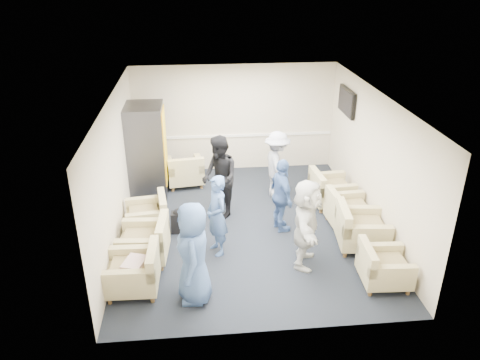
{
  "coord_description": "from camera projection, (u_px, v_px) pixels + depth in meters",
  "views": [
    {
      "loc": [
        -0.96,
        -8.19,
        4.92
      ],
      "look_at": [
        -0.14,
        0.2,
        0.96
      ],
      "focal_mm": 35.0,
      "sensor_mm": 36.0,
      "label": 1
    }
  ],
  "objects": [
    {
      "name": "back_wall",
      "position": [
        234.0,
        118.0,
        11.69
      ],
      "size": [
        5.0,
        0.02,
        2.7
      ],
      "primitive_type": "cube",
      "color": "beige",
      "rests_on": "floor"
    },
    {
      "name": "right_wall",
      "position": [
        374.0,
        161.0,
        9.21
      ],
      "size": [
        0.02,
        6.0,
        2.7
      ],
      "primitive_type": "cube",
      "color": "beige",
      "rests_on": "floor"
    },
    {
      "name": "armchair_left_far",
      "position": [
        149.0,
        216.0,
        9.29
      ],
      "size": [
        0.89,
        0.89,
        0.64
      ],
      "rotation": [
        0.0,
        0.0,
        -1.44
      ],
      "color": "tan",
      "rests_on": "floor"
    },
    {
      "name": "tv",
      "position": [
        347.0,
        102.0,
        10.53
      ],
      "size": [
        0.1,
        1.0,
        0.58
      ],
      "color": "black",
      "rests_on": "right_wall"
    },
    {
      "name": "armchair_corner",
      "position": [
        185.0,
        172.0,
        11.19
      ],
      "size": [
        0.94,
        0.94,
        0.67
      ],
      "rotation": [
        0.0,
        0.0,
        3.27
      ],
      "color": "tan",
      "rests_on": "floor"
    },
    {
      "name": "armchair_left_mid",
      "position": [
        147.0,
        243.0,
        8.37
      ],
      "size": [
        0.91,
        0.91,
        0.68
      ],
      "rotation": [
        0.0,
        0.0,
        -1.64
      ],
      "color": "tan",
      "rests_on": "floor"
    },
    {
      "name": "floor",
      "position": [
        248.0,
        226.0,
        9.56
      ],
      "size": [
        6.0,
        6.0,
        0.0
      ],
      "primitive_type": "plane",
      "color": "black",
      "rests_on": "ground"
    },
    {
      "name": "vending_machine",
      "position": [
        147.0,
        150.0,
        10.54
      ],
      "size": [
        0.85,
        0.99,
        2.09
      ],
      "color": "#47484F",
      "rests_on": "floor"
    },
    {
      "name": "person_mid_left",
      "position": [
        217.0,
        216.0,
        8.41
      ],
      "size": [
        0.55,
        0.65,
        1.53
      ],
      "primitive_type": "imported",
      "rotation": [
        0.0,
        0.0,
        -1.19
      ],
      "color": "#405F9B",
      "rests_on": "floor"
    },
    {
      "name": "ceiling",
      "position": [
        249.0,
        97.0,
        8.41
      ],
      "size": [
        6.0,
        6.0,
        0.0
      ],
      "primitive_type": "plane",
      "rotation": [
        3.14,
        0.0,
        0.0
      ],
      "color": "white",
      "rests_on": "back_wall"
    },
    {
      "name": "left_wall",
      "position": [
        116.0,
        171.0,
        8.76
      ],
      "size": [
        0.02,
        6.0,
        2.7
      ],
      "primitive_type": "cube",
      "color": "beige",
      "rests_on": "floor"
    },
    {
      "name": "person_front_right",
      "position": [
        306.0,
        223.0,
        8.05
      ],
      "size": [
        0.92,
        1.59,
        1.63
      ],
      "primitive_type": "imported",
      "rotation": [
        0.0,
        0.0,
        1.26
      ],
      "color": "silver",
      "rests_on": "floor"
    },
    {
      "name": "backpack",
      "position": [
        179.0,
        220.0,
        9.26
      ],
      "size": [
        0.31,
        0.23,
        0.52
      ],
      "rotation": [
        0.0,
        0.0,
        -0.06
      ],
      "color": "black",
      "rests_on": "floor"
    },
    {
      "name": "armchair_right_midnear",
      "position": [
        359.0,
        230.0,
        8.75
      ],
      "size": [
        0.98,
        0.98,
        0.71
      ],
      "rotation": [
        0.0,
        0.0,
        1.46
      ],
      "color": "tan",
      "rests_on": "floor"
    },
    {
      "name": "chair_rail",
      "position": [
        235.0,
        136.0,
        11.86
      ],
      "size": [
        4.98,
        0.04,
        0.06
      ],
      "primitive_type": "cube",
      "color": "white",
      "rests_on": "back_wall"
    },
    {
      "name": "front_wall",
      "position": [
        273.0,
        254.0,
        6.28
      ],
      "size": [
        5.0,
        0.02,
        2.7
      ],
      "primitive_type": "cube",
      "color": "beige",
      "rests_on": "floor"
    },
    {
      "name": "armchair_right_far",
      "position": [
        329.0,
        191.0,
        10.29
      ],
      "size": [
        0.91,
        0.91,
        0.67
      ],
      "rotation": [
        0.0,
        0.0,
        1.65
      ],
      "color": "tan",
      "rests_on": "floor"
    },
    {
      "name": "armchair_right_midfar",
      "position": [
        347.0,
        212.0,
        9.42
      ],
      "size": [
        0.88,
        0.88,
        0.66
      ],
      "rotation": [
        0.0,
        0.0,
        1.63
      ],
      "color": "tan",
      "rests_on": "floor"
    },
    {
      "name": "armchair_right_near",
      "position": [
        382.0,
        268.0,
        7.75
      ],
      "size": [
        0.81,
        0.81,
        0.62
      ],
      "rotation": [
        0.0,
        0.0,
        1.52
      ],
      "color": "tan",
      "rests_on": "floor"
    },
    {
      "name": "armchair_left_near",
      "position": [
        136.0,
        273.0,
        7.59
      ],
      "size": [
        0.86,
        0.86,
        0.66
      ],
      "rotation": [
        0.0,
        0.0,
        -1.6
      ],
      "color": "tan",
      "rests_on": "floor"
    },
    {
      "name": "person_front_left",
      "position": [
        193.0,
        254.0,
        7.17
      ],
      "size": [
        0.54,
        0.83,
        1.7
      ],
      "primitive_type": "imported",
      "rotation": [
        0.0,
        0.0,
        -1.57
      ],
      "color": "#405F9B",
      "rests_on": "floor"
    },
    {
      "name": "person_back_left",
      "position": [
        220.0,
        177.0,
        9.63
      ],
      "size": [
        0.9,
        1.02,
        1.76
      ],
      "primitive_type": "imported",
      "rotation": [
        0.0,
        0.0,
        -1.26
      ],
      "color": "black",
      "rests_on": "floor"
    },
    {
      "name": "pillow",
      "position": [
        135.0,
        264.0,
        7.52
      ],
      "size": [
        0.43,
        0.49,
        0.12
      ],
      "primitive_type": "cube",
      "rotation": [
        0.0,
        0.0,
        -1.89
      ],
      "color": "beige",
      "rests_on": "armchair_left_near"
    },
    {
      "name": "person_back_right",
      "position": [
        277.0,
        166.0,
        10.41
      ],
      "size": [
        0.71,
        1.08,
        1.57
      ],
      "primitive_type": "imported",
      "rotation": [
        0.0,
        0.0,
        1.7
      ],
      "color": "silver",
      "rests_on": "floor"
    },
    {
      "name": "person_mid_right",
      "position": [
        281.0,
        196.0,
        9.13
      ],
      "size": [
        0.56,
        0.95,
        1.52
      ],
      "primitive_type": "imported",
      "rotation": [
        0.0,
        0.0,
        1.79
      ],
      "color": "#405F9B",
      "rests_on": "floor"
    }
  ]
}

